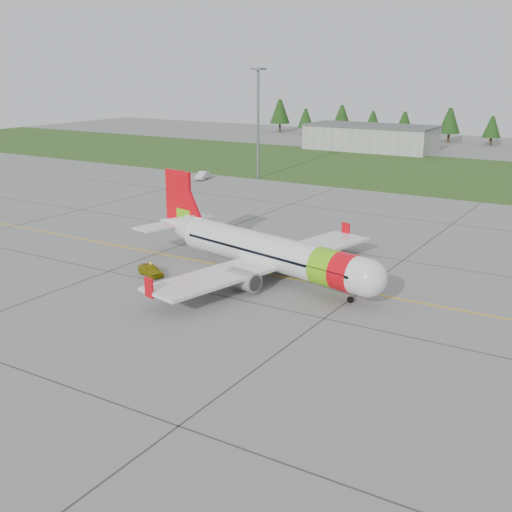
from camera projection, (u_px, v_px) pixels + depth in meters
The scene contains 8 objects.
ground at pixel (227, 297), 59.63m from camera, with size 320.00×320.00×0.00m, color gray.
aircraft at pixel (266, 251), 64.58m from camera, with size 30.75×28.85×9.43m.
follow_me_car at pixel (150, 259), 65.34m from camera, with size 1.43×1.21×3.54m, color yellow.
service_van at pixel (202, 167), 121.17m from camera, with size 1.60×1.51×4.59m, color silver.
grass_strip at pixel (459, 175), 126.63m from camera, with size 320.00×50.00×0.03m, color #30561E.
taxi_guideline at pixel (270, 274), 66.16m from camera, with size 120.00×0.25×0.02m, color gold.
hangar_west at pixel (370, 138), 163.71m from camera, with size 32.00×14.00×6.00m, color #A8A8A3.
floodlight_mast at pixel (258, 125), 120.23m from camera, with size 0.50×0.50×20.00m, color slate.
Camera 1 is at (31.63, -46.38, 20.63)m, focal length 45.00 mm.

